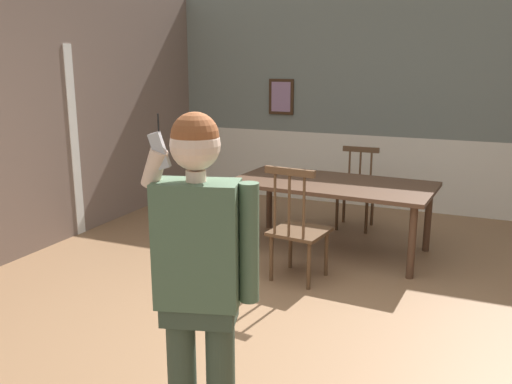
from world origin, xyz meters
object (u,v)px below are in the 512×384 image
at_px(dining_table, 332,189).
at_px(chair_near_window, 298,228).
at_px(chair_by_doorway, 356,188).
at_px(person_figure, 200,271).

xyz_separation_m(dining_table, chair_near_window, (-0.05, -0.90, -0.17)).
height_order(chair_by_doorway, person_figure, person_figure).
distance_m(dining_table, chair_near_window, 0.92).
bearing_deg(person_figure, dining_table, -101.65).
bearing_deg(chair_near_window, chair_by_doorway, 94.27).
xyz_separation_m(dining_table, chair_by_doorway, (0.05, 0.89, -0.18)).
height_order(chair_near_window, chair_by_doorway, chair_near_window).
bearing_deg(dining_table, chair_by_doorway, 86.93).
distance_m(dining_table, chair_by_doorway, 0.91).
height_order(chair_near_window, person_figure, person_figure).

